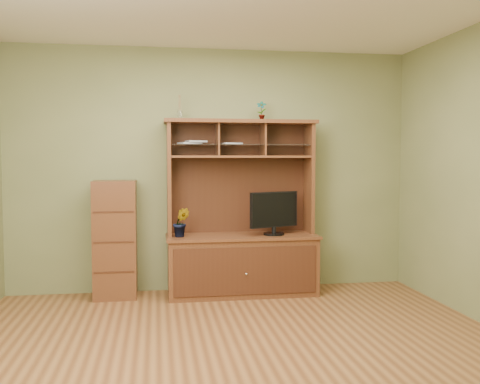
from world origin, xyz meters
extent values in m
cube|color=brown|center=(0.00, 0.00, -0.01)|extent=(4.50, 4.00, 0.02)
cube|color=#60683D|center=(0.00, 2.01, 1.35)|extent=(4.50, 0.02, 2.70)
cube|color=#60683D|center=(0.00, -2.01, 1.35)|extent=(4.50, 0.02, 2.70)
cube|color=#4E2516|center=(0.29, 1.71, 0.31)|extent=(1.60, 0.55, 0.62)
cube|color=#37190F|center=(0.29, 1.42, 0.31)|extent=(1.50, 0.01, 0.50)
sphere|color=silver|center=(0.29, 1.41, 0.28)|extent=(0.02, 0.02, 0.02)
cube|color=#4E2516|center=(0.29, 1.71, 0.64)|extent=(1.64, 0.59, 0.03)
cube|color=#4E2516|center=(-0.49, 1.80, 1.27)|extent=(0.04, 0.35, 1.25)
cube|color=#4E2516|center=(1.07, 1.80, 1.27)|extent=(0.04, 0.35, 1.25)
cube|color=#37190F|center=(0.29, 1.97, 1.27)|extent=(1.52, 0.02, 1.25)
cube|color=#4E2516|center=(0.29, 1.80, 1.88)|extent=(1.66, 0.40, 0.04)
cube|color=#4E2516|center=(0.29, 1.80, 1.50)|extent=(1.52, 0.32, 0.02)
cube|color=#4E2516|center=(0.04, 1.80, 1.69)|extent=(0.02, 0.31, 0.35)
cube|color=#4E2516|center=(0.54, 1.80, 1.69)|extent=(0.02, 0.31, 0.35)
cube|color=silver|center=(0.29, 1.79, 1.63)|extent=(1.50, 0.27, 0.01)
cylinder|color=black|center=(0.63, 1.65, 0.66)|extent=(0.23, 0.23, 0.02)
cylinder|color=black|center=(0.63, 1.65, 0.71)|extent=(0.05, 0.05, 0.07)
cube|color=black|center=(0.63, 1.65, 0.93)|extent=(0.57, 0.26, 0.38)
imported|color=#30541D|center=(-0.37, 1.65, 0.81)|extent=(0.18, 0.15, 0.31)
imported|color=#276322|center=(0.52, 1.80, 2.01)|extent=(0.13, 0.10, 0.21)
cylinder|color=silver|center=(-0.37, 1.80, 1.95)|extent=(0.05, 0.05, 0.09)
cylinder|color=olive|center=(-0.37, 1.80, 2.08)|extent=(0.03, 0.03, 0.17)
cube|color=#ADADB2|center=(-0.27, 1.80, 1.64)|extent=(0.27, 0.24, 0.02)
cube|color=#ADADB2|center=(-0.20, 1.80, 1.66)|extent=(0.24, 0.21, 0.02)
cube|color=#ADADB2|center=(0.18, 1.80, 1.64)|extent=(0.26, 0.23, 0.02)
cube|color=#4E2516|center=(-1.06, 1.78, 0.62)|extent=(0.45, 0.40, 1.25)
cube|color=#37190F|center=(-1.06, 1.58, 0.31)|extent=(0.41, 0.01, 0.02)
cube|color=#37190F|center=(-1.06, 1.58, 0.62)|extent=(0.41, 0.01, 0.01)
cube|color=#37190F|center=(-1.06, 1.58, 0.94)|extent=(0.41, 0.01, 0.01)
camera|label=1|loc=(-0.63, -4.00, 1.48)|focal=40.00mm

